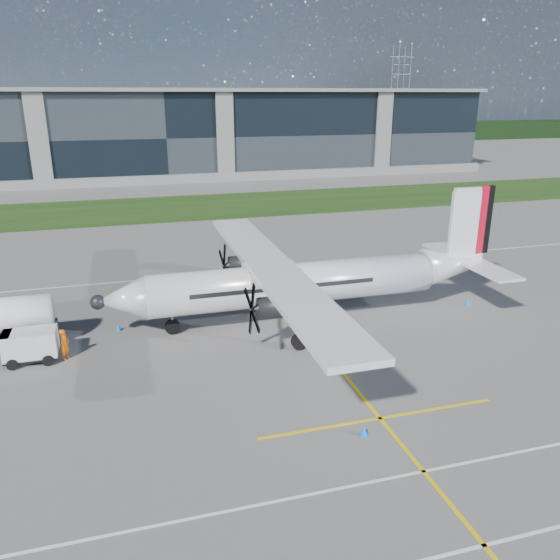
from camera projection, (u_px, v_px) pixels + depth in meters
The scene contains 13 objects.
ground at pixel (192, 220), 66.89m from camera, with size 400.00×400.00×0.00m, color #5C5A58.
grass_strip at pixel (184, 207), 74.16m from camera, with size 400.00×18.00×0.04m, color #1C390F.
terminal_building at pixel (162, 135), 100.87m from camera, with size 120.00×20.00×15.00m, color black.
tree_line at pixel (147, 137), 156.91m from camera, with size 400.00×6.00×6.00m, color black.
pylon_east at pixel (400, 93), 184.34m from camera, with size 9.00×4.60×30.00m, color gray, non-canonical shape.
yellow_taxiway_centerline at pixel (284, 302), 40.38m from camera, with size 0.20×70.00×0.01m, color yellow.
turboprop_aircraft at pixel (309, 259), 35.98m from camera, with size 27.37×28.38×8.51m, color white, non-canonical shape.
baggage_tug at pixel (31, 346), 31.11m from camera, with size 3.09×1.85×1.85m, color silver, non-canonical shape.
ground_crew_person at pixel (64, 342), 31.29m from camera, with size 0.87×0.62×2.13m, color #F25907.
safety_cone_stbdwing at pixel (236, 259), 49.92m from camera, with size 0.36×0.36×0.50m, color blue.
safety_cone_portwing at pixel (364, 431), 24.47m from camera, with size 0.36×0.36×0.50m, color blue.
safety_cone_tail at pixel (467, 302), 39.69m from camera, with size 0.36×0.36×0.50m, color blue.
safety_cone_nose_stbd at pixel (119, 327), 35.36m from camera, with size 0.36×0.36×0.50m, color blue.
Camera 1 is at (-7.72, -26.15, 14.54)m, focal length 35.00 mm.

